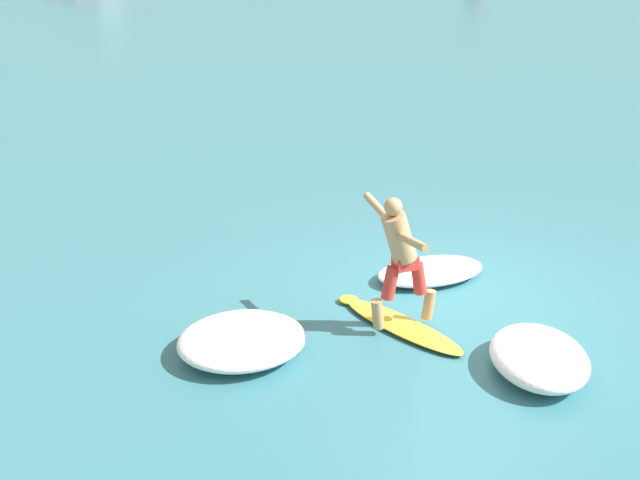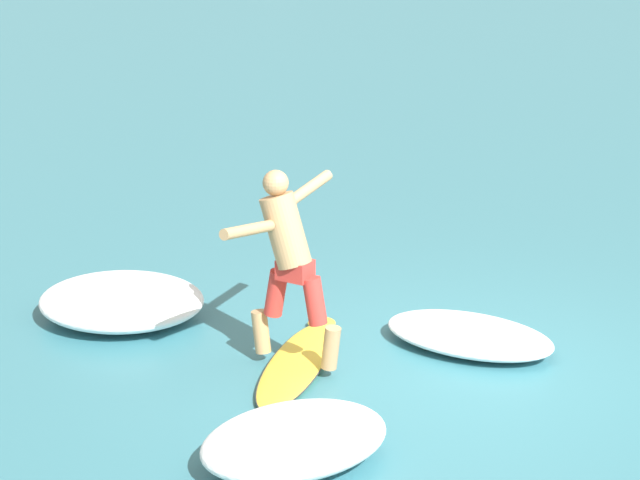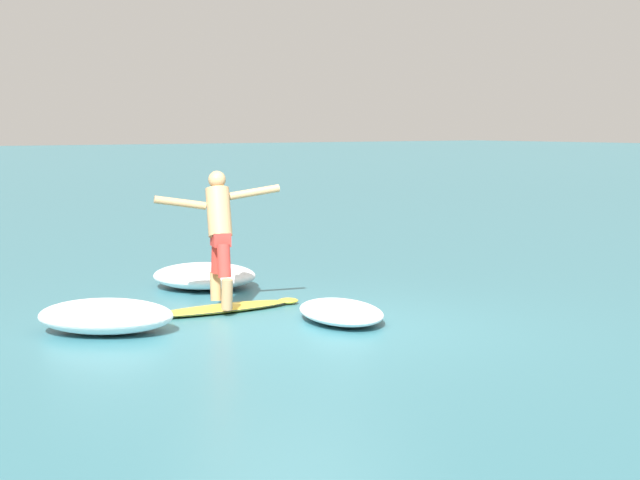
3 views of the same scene
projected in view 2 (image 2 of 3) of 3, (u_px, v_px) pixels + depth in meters
ground_plane at (454, 375)px, 12.20m from camera, size 200.00×200.00×0.00m
surfboard at (297, 363)px, 12.32m from camera, size 0.48×2.00×0.22m
surfer at (288, 252)px, 12.02m from camera, size 0.86×1.45×1.58m
wave_foam_at_tail at (470, 335)px, 12.71m from camera, size 1.70×1.31×0.22m
wave_foam_at_nose at (122, 301)px, 13.33m from camera, size 1.53×1.42×0.32m
wave_foam_beside at (294, 440)px, 10.65m from camera, size 1.72×1.76×0.36m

